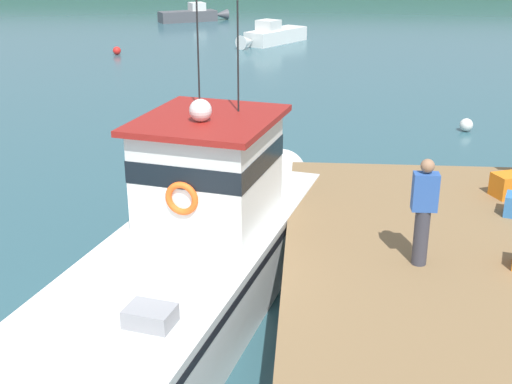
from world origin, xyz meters
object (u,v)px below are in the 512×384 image
object	(u,v)px
main_fishing_boat	(197,244)
crate_single_far	(510,185)
moored_boat_near_channel	(193,15)
mooring_buoy_spare_mooring	(117,51)
moored_boat_off_the_point	(272,35)
deckhand_further_back	(423,210)
mooring_buoy_outer	(466,125)

from	to	relation	value
main_fishing_boat	crate_single_far	xyz separation A→B (m)	(5.54, 2.14, 0.41)
moored_boat_near_channel	mooring_buoy_spare_mooring	xyz separation A→B (m)	(-1.52, -14.27, -0.24)
moored_boat_off_the_point	crate_single_far	bearing A→B (deg)	-77.41
crate_single_far	moored_boat_near_channel	distance (m)	38.35
deckhand_further_back	mooring_buoy_spare_mooring	size ratio (longest dim) A/B	4.02
crate_single_far	moored_boat_off_the_point	world-z (taller)	crate_single_far
deckhand_further_back	mooring_buoy_outer	size ratio (longest dim) A/B	4.00
moored_boat_near_channel	deckhand_further_back	bearing A→B (deg)	-75.75
moored_boat_near_channel	mooring_buoy_spare_mooring	world-z (taller)	moored_boat_near_channel
crate_single_far	moored_boat_near_channel	world-z (taller)	crate_single_far
crate_single_far	mooring_buoy_outer	xyz separation A→B (m)	(1.16, 8.83, -1.21)
mooring_buoy_spare_mooring	moored_boat_off_the_point	bearing A→B (deg)	29.07
moored_boat_near_channel	mooring_buoy_outer	size ratio (longest dim) A/B	11.91
moored_boat_off_the_point	mooring_buoy_outer	size ratio (longest dim) A/B	12.15
crate_single_far	mooring_buoy_outer	world-z (taller)	crate_single_far
main_fishing_boat	moored_boat_near_channel	size ratio (longest dim) A/B	2.05
main_fishing_boat	mooring_buoy_spare_mooring	xyz separation A→B (m)	(-8.05, 24.25, -0.80)
crate_single_far	mooring_buoy_spare_mooring	xyz separation A→B (m)	(-13.58, 22.12, -1.21)
deckhand_further_back	mooring_buoy_outer	xyz separation A→B (m)	(3.23, 11.78, -1.85)
main_fishing_boat	moored_boat_off_the_point	size ratio (longest dim) A/B	2.01
main_fishing_boat	moored_boat_near_channel	world-z (taller)	main_fishing_boat
moored_boat_off_the_point	mooring_buoy_outer	xyz separation A→B (m)	(7.06, -17.56, -0.26)
moored_boat_off_the_point	mooring_buoy_outer	bearing A→B (deg)	-68.11
deckhand_further_back	moored_boat_near_channel	bearing A→B (deg)	104.25
crate_single_far	moored_boat_off_the_point	size ratio (longest dim) A/B	0.12
moored_boat_off_the_point	moored_boat_near_channel	bearing A→B (deg)	121.68
deckhand_further_back	moored_boat_off_the_point	size ratio (longest dim) A/B	0.33
deckhand_further_back	moored_boat_near_channel	size ratio (longest dim) A/B	0.34
mooring_buoy_outer	crate_single_far	bearing A→B (deg)	-97.48
mooring_buoy_spare_mooring	deckhand_further_back	bearing A→B (deg)	-65.33
deckhand_further_back	mooring_buoy_spare_mooring	xyz separation A→B (m)	(-11.51, 25.07, -1.86)
mooring_buoy_spare_mooring	mooring_buoy_outer	world-z (taller)	mooring_buoy_outer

